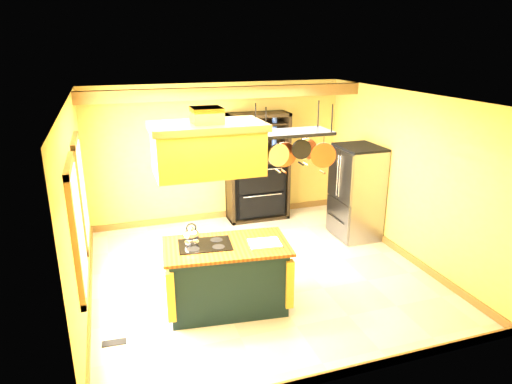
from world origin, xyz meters
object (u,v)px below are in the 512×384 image
hutch (257,178)px  kitchen_island (227,276)px  range_hood (208,147)px  refrigerator (356,195)px  pot_rack (294,142)px

hutch → kitchen_island: bearing=-115.3°
kitchen_island → hutch: size_ratio=0.80×
range_hood → hutch: bearing=61.7°
range_hood → kitchen_island: bearing=0.3°
kitchen_island → hutch: 3.38m
range_hood → refrigerator: 3.71m
range_hood → hutch: range_hood is taller
pot_rack → range_hood: bearing=-180.0°
kitchen_island → refrigerator: bearing=35.7°
pot_rack → hutch: bearing=80.3°
pot_rack → hutch: 3.37m
range_hood → hutch: (1.63, 3.04, -1.40)m
refrigerator → pot_rack: bearing=-140.5°
range_hood → hutch: size_ratio=0.63×
pot_rack → refrigerator: pot_rack is taller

